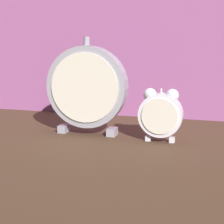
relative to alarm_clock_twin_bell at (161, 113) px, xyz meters
name	(u,v)px	position (x,y,z in m)	size (l,w,h in m)	color
ground_plane	(102,144)	(-0.12, -0.06, -0.07)	(4.00, 4.00, 0.00)	#422D1E
fabric_backdrop_drape	(136,4)	(-0.12, 0.27, 0.26)	(1.66, 0.01, 0.65)	#8E4C7F
alarm_clock_twin_bell	(161,113)	(0.00, 0.00, 0.00)	(0.10, 0.03, 0.12)	silver
mantel_clock_silver	(87,87)	(-0.18, 0.02, 0.05)	(0.19, 0.04, 0.23)	gray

